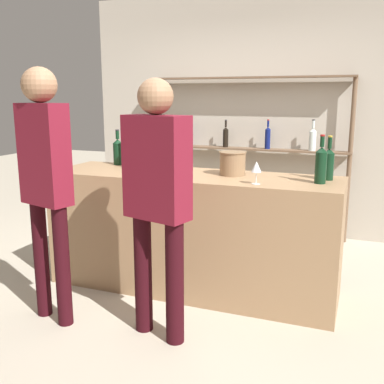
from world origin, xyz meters
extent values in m
plane|color=#B2A893|center=(0.00, 0.00, 0.00)|extent=(16.00, 16.00, 0.00)
cube|color=#997551|center=(0.00, 0.00, 0.49)|extent=(2.40, 0.69, 0.99)
cube|color=#B2A899|center=(0.00, 1.95, 1.40)|extent=(4.00, 0.12, 2.80)
cylinder|color=brown|center=(-1.16, 1.77, 0.92)|extent=(0.05, 0.05, 1.83)
cylinder|color=brown|center=(1.16, 1.77, 0.92)|extent=(0.05, 0.05, 1.83)
cube|color=brown|center=(0.00, 1.77, 1.82)|extent=(2.37, 0.18, 0.02)
cube|color=brown|center=(0.00, 1.77, 1.01)|extent=(2.37, 0.18, 0.02)
cylinder|color=#0F1956|center=(-0.76, 1.77, 1.12)|extent=(0.08, 0.08, 0.21)
cone|color=#0F1956|center=(-0.76, 1.77, 1.24)|extent=(0.08, 0.08, 0.03)
cylinder|color=#0F1956|center=(-0.76, 1.77, 1.31)|extent=(0.03, 0.03, 0.10)
cylinder|color=#232328|center=(-0.76, 1.77, 1.37)|extent=(0.03, 0.03, 0.01)
cylinder|color=black|center=(-0.25, 1.77, 1.12)|extent=(0.06, 0.06, 0.21)
cone|color=black|center=(-0.25, 1.77, 1.24)|extent=(0.06, 0.06, 0.03)
cylinder|color=black|center=(-0.25, 1.77, 1.29)|extent=(0.02, 0.02, 0.08)
cylinder|color=#232328|center=(-0.25, 1.77, 1.34)|extent=(0.03, 0.03, 0.01)
cylinder|color=#0F1956|center=(0.25, 1.77, 1.13)|extent=(0.06, 0.06, 0.22)
cone|color=#0F1956|center=(0.25, 1.77, 1.25)|extent=(0.06, 0.06, 0.03)
cylinder|color=#0F1956|center=(0.25, 1.77, 1.31)|extent=(0.02, 0.02, 0.07)
cylinder|color=maroon|center=(0.25, 1.77, 1.35)|extent=(0.03, 0.03, 0.01)
cylinder|color=silver|center=(0.76, 1.77, 1.12)|extent=(0.08, 0.08, 0.21)
cone|color=silver|center=(0.76, 1.77, 1.25)|extent=(0.08, 0.08, 0.04)
cylinder|color=silver|center=(0.76, 1.77, 1.31)|extent=(0.03, 0.03, 0.09)
cylinder|color=#232328|center=(0.76, 1.77, 1.36)|extent=(0.03, 0.03, 0.01)
cylinder|color=black|center=(-0.83, 0.24, 1.09)|extent=(0.09, 0.09, 0.20)
cone|color=black|center=(-0.83, 0.24, 1.21)|extent=(0.09, 0.09, 0.04)
cylinder|color=black|center=(-0.83, 0.24, 1.27)|extent=(0.03, 0.03, 0.08)
cylinder|color=#232328|center=(-0.83, 0.24, 1.31)|extent=(0.03, 0.03, 0.01)
cylinder|color=black|center=(-0.65, 0.14, 1.09)|extent=(0.09, 0.09, 0.20)
cone|color=black|center=(-0.65, 0.14, 1.21)|extent=(0.09, 0.09, 0.04)
cylinder|color=black|center=(-0.65, 0.14, 1.28)|extent=(0.03, 0.03, 0.10)
cylinder|color=black|center=(-0.65, 0.14, 1.34)|extent=(0.04, 0.04, 0.01)
cylinder|color=black|center=(1.02, -0.02, 1.11)|extent=(0.08, 0.08, 0.23)
cone|color=black|center=(1.02, -0.02, 1.24)|extent=(0.08, 0.08, 0.04)
cylinder|color=black|center=(1.02, -0.02, 1.30)|extent=(0.03, 0.03, 0.08)
cylinder|color=maroon|center=(1.02, -0.02, 1.34)|extent=(0.03, 0.03, 0.01)
cylinder|color=black|center=(1.06, 0.14, 1.09)|extent=(0.08, 0.08, 0.20)
cone|color=black|center=(1.06, 0.14, 1.21)|extent=(0.08, 0.08, 0.04)
cylinder|color=black|center=(1.06, 0.14, 1.27)|extent=(0.03, 0.03, 0.09)
cylinder|color=gold|center=(1.06, 0.14, 1.32)|extent=(0.03, 0.03, 0.01)
cylinder|color=silver|center=(0.58, -0.22, 0.99)|extent=(0.06, 0.06, 0.00)
cylinder|color=silver|center=(0.58, -0.22, 1.04)|extent=(0.01, 0.01, 0.09)
cone|color=silver|center=(0.58, -0.22, 1.12)|extent=(0.07, 0.07, 0.08)
cylinder|color=#846647|center=(0.32, 0.09, 1.08)|extent=(0.21, 0.21, 0.18)
cylinder|color=#846647|center=(0.32, 0.09, 1.18)|extent=(0.22, 0.22, 0.01)
cylinder|color=black|center=(0.21, -0.86, 0.42)|extent=(0.12, 0.12, 0.84)
cylinder|color=black|center=(-0.06, -0.78, 0.42)|extent=(0.12, 0.12, 0.84)
cube|color=maroon|center=(0.07, -0.82, 1.17)|extent=(0.47, 0.30, 0.66)
sphere|color=#936B4C|center=(0.07, -0.82, 1.62)|extent=(0.23, 0.23, 0.23)
cylinder|color=black|center=(-0.63, -0.92, 0.44)|extent=(0.11, 0.11, 0.88)
cylinder|color=black|center=(-0.87, -0.85, 0.44)|extent=(0.11, 0.11, 0.88)
cube|color=maroon|center=(-0.75, -0.89, 1.22)|extent=(0.41, 0.26, 0.69)
sphere|color=#936B4C|center=(-0.75, -0.89, 1.69)|extent=(0.24, 0.24, 0.24)
camera|label=1|loc=(1.30, -3.38, 1.62)|focal=42.00mm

